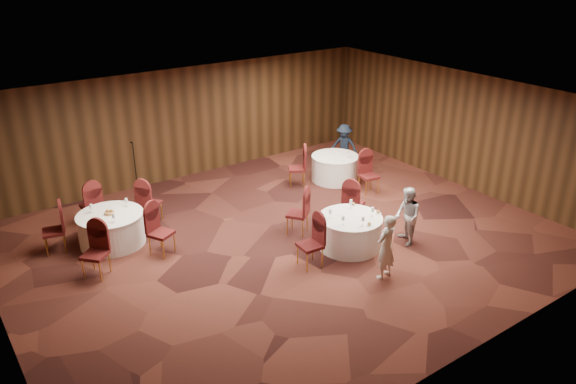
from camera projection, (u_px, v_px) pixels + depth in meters
ground at (286, 240)px, 13.05m from camera, size 12.00×12.00×0.00m
room_shell at (286, 161)px, 12.26m from camera, size 12.00×12.00×12.00m
table_main at (350, 232)px, 12.63m from camera, size 1.44×1.44×0.74m
table_left at (112, 229)px, 12.77m from camera, size 1.49×1.49×0.74m
table_right at (335, 168)px, 16.28m from camera, size 1.37×1.37×0.74m
chairs_main at (321, 220)px, 12.91m from camera, size 2.77×2.03×1.00m
chairs_left at (111, 224)px, 12.70m from camera, size 2.99×3.04×1.00m
chairs_right at (332, 172)px, 15.63m from camera, size 1.94×2.27×1.00m
tabletop_main at (358, 213)px, 12.46m from camera, size 1.14×1.12×0.22m
tabletop_left at (110, 211)px, 12.59m from camera, size 0.84×0.83×0.22m
tabletop_right at (348, 152)px, 15.97m from camera, size 0.08×0.08×0.22m
mic_stand at (137, 182)px, 15.08m from camera, size 0.24×0.24×1.59m
woman_a at (386, 247)px, 11.33m from camera, size 0.57×0.43×1.40m
woman_b at (407, 216)px, 12.66m from camera, size 0.74×0.82×1.36m
man_c at (344, 146)px, 17.15m from camera, size 0.87×1.01×1.35m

